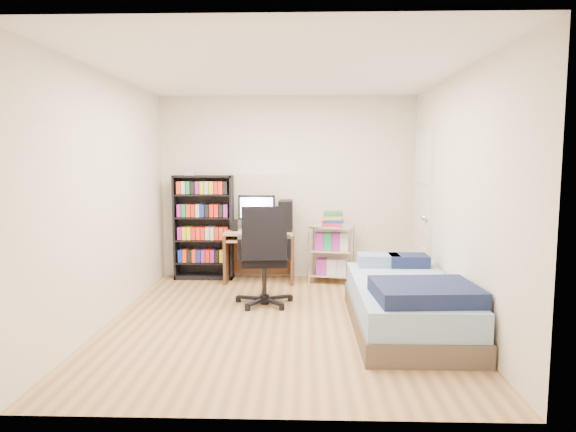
{
  "coord_description": "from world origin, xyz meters",
  "views": [
    {
      "loc": [
        0.22,
        -5.1,
        1.66
      ],
      "look_at": [
        0.06,
        0.4,
        1.04
      ],
      "focal_mm": 32.0,
      "sensor_mm": 36.0,
      "label": 1
    }
  ],
  "objects_px": {
    "media_shelf": "(204,226)",
    "office_chair": "(264,274)",
    "computer_desk": "(267,235)",
    "bed": "(406,303)"
  },
  "relations": [
    {
      "from": "media_shelf",
      "to": "office_chair",
      "type": "height_order",
      "value": "media_shelf"
    },
    {
      "from": "computer_desk",
      "to": "bed",
      "type": "bearing_deg",
      "value": -52.34
    },
    {
      "from": "media_shelf",
      "to": "office_chair",
      "type": "distance_m",
      "value": 1.63
    },
    {
      "from": "media_shelf",
      "to": "computer_desk",
      "type": "xyz_separation_m",
      "value": [
        0.87,
        -0.1,
        -0.11
      ]
    },
    {
      "from": "media_shelf",
      "to": "office_chair",
      "type": "relative_size",
      "value": 1.3
    },
    {
      "from": "office_chair",
      "to": "bed",
      "type": "relative_size",
      "value": 0.56
    },
    {
      "from": "computer_desk",
      "to": "bed",
      "type": "distance_m",
      "value": 2.48
    },
    {
      "from": "office_chair",
      "to": "media_shelf",
      "type": "bearing_deg",
      "value": 120.86
    },
    {
      "from": "office_chair",
      "to": "computer_desk",
      "type": "bearing_deg",
      "value": 87.72
    },
    {
      "from": "media_shelf",
      "to": "computer_desk",
      "type": "relative_size",
      "value": 1.28
    }
  ]
}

